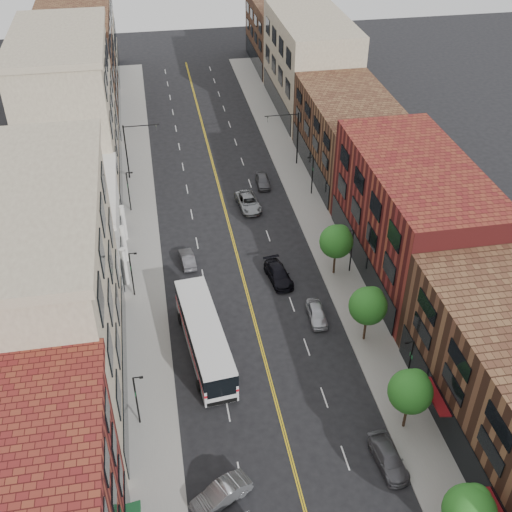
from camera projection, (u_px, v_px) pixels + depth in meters
ground at (299, 490)px, 45.78m from camera, size 220.00×220.00×0.00m
sidewalk_left at (141, 233)px, 72.13m from camera, size 4.00×110.00×0.15m
sidewalk_right at (313, 216)px, 75.00m from camera, size 4.00×110.00×0.15m
bldg_l_tanoffice at (45, 305)px, 48.38m from camera, size 10.00×22.00×18.00m
bldg_l_white at (70, 229)px, 65.64m from camera, size 10.00×14.00×8.00m
bldg_l_far_a at (70, 116)px, 76.21m from camera, size 10.00×20.00×18.00m
bldg_l_far_b at (79, 70)px, 93.00m from camera, size 10.00×20.00×15.00m
bldg_l_far_c at (81, 17)px, 105.84m from camera, size 10.00×16.00×20.00m
bldg_r_mid at (412, 218)px, 63.77m from camera, size 10.00×22.00×12.00m
bldg_r_far_a at (350, 136)px, 81.05m from camera, size 10.00×20.00×10.00m
bldg_r_far_b at (310, 64)px, 96.57m from camera, size 10.00×22.00×14.00m
bldg_r_far_c at (282, 34)px, 113.36m from camera, size 10.00×18.00×11.00m
tree_r_0 at (470, 509)px, 39.98m from camera, size 3.40×3.40×5.59m
tree_r_1 at (411, 390)px, 47.93m from camera, size 3.40×3.40×5.59m
tree_r_2 at (369, 304)px, 55.88m from camera, size 3.40×3.40×5.59m
tree_r_3 at (337, 240)px, 63.84m from camera, size 3.40×3.40×5.59m
lamp_l_1 at (137, 398)px, 48.82m from camera, size 0.81×0.55×5.05m
lamp_l_2 at (132, 272)px, 61.54m from camera, size 0.81×0.55×5.05m
lamp_l_3 at (129, 189)px, 74.27m from camera, size 0.81×0.55×5.05m
lamp_r_1 at (410, 361)px, 51.96m from camera, size 0.81×0.55×5.05m
lamp_r_2 at (351, 249)px, 64.68m from camera, size 0.81×0.55×5.05m
lamp_r_3 at (312, 173)px, 77.41m from camera, size 0.81×0.55×5.05m
signal_mast_left at (131, 145)px, 79.74m from camera, size 4.49×0.18×7.20m
signal_mast_right at (292, 133)px, 82.68m from camera, size 4.49×0.18×7.20m
city_bus at (204, 335)px, 55.87m from camera, size 4.12×13.27×3.36m
car_angle_b at (221, 494)px, 44.65m from camera, size 4.72×3.45×1.48m
car_parked_mid at (389, 459)px, 47.12m from camera, size 2.26×4.62×1.29m
car_parked_far at (317, 314)px, 60.13m from camera, size 1.79×4.06×1.36m
car_lane_behind at (187, 259)px, 67.22m from camera, size 1.69×3.97×1.27m
car_lane_a at (278, 274)px, 64.95m from camera, size 2.65×5.13×1.42m
car_lane_b at (248, 202)px, 76.25m from camera, size 2.86×5.44×1.46m
car_lane_c at (263, 181)px, 80.57m from camera, size 1.81×4.07×1.36m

